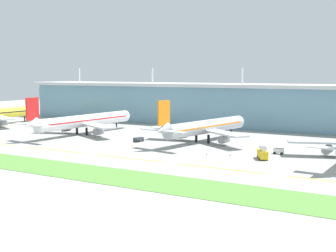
# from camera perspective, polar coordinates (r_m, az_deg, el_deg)

# --- Properties ---
(ground_plane) EXTENTS (600.00, 600.00, 0.00)m
(ground_plane) POSITION_cam_1_polar(r_m,az_deg,el_deg) (155.25, -3.62, -4.04)
(ground_plane) COLOR gray
(terminal_building) EXTENTS (288.00, 34.00, 32.26)m
(terminal_building) POSITION_cam_1_polar(r_m,az_deg,el_deg) (248.35, 9.80, 2.65)
(terminal_building) COLOR #6693A8
(terminal_building) RESTS_ON ground
(airliner_near_middle) EXTENTS (48.62, 69.06, 18.90)m
(airliner_near_middle) POSITION_cam_1_polar(r_m,az_deg,el_deg) (216.80, -10.67, 0.63)
(airliner_near_middle) COLOR white
(airliner_near_middle) RESTS_ON ground
(airliner_center) EXTENTS (47.89, 61.37, 18.90)m
(airliner_center) POSITION_cam_1_polar(r_m,az_deg,el_deg) (189.33, 4.66, -0.14)
(airliner_center) COLOR #ADB2BC
(airliner_center) RESTS_ON ground
(taxiway_stripe_mid_west) EXTENTS (28.00, 0.70, 0.04)m
(taxiway_stripe_mid_west) POSITION_cam_1_polar(r_m,az_deg,el_deg) (175.82, -14.32, -2.97)
(taxiway_stripe_mid_west) COLOR yellow
(taxiway_stripe_mid_west) RESTS_ON ground
(taxiway_stripe_centre) EXTENTS (28.00, 0.70, 0.04)m
(taxiway_stripe_centre) POSITION_cam_1_polar(r_m,az_deg,el_deg) (154.52, -5.15, -4.10)
(taxiway_stripe_centre) COLOR yellow
(taxiway_stripe_centre) RESTS_ON ground
(taxiway_stripe_mid_east) EXTENTS (28.00, 0.70, 0.04)m
(taxiway_stripe_mid_east) POSITION_cam_1_polar(r_m,az_deg,el_deg) (138.38, 6.57, -5.39)
(taxiway_stripe_mid_east) COLOR yellow
(taxiway_stripe_mid_east) RESTS_ON ground
(grass_verge) EXTENTS (300.00, 18.00, 0.10)m
(grass_verge) POSITION_cam_1_polar(r_m,az_deg,el_deg) (133.62, -10.09, -5.87)
(grass_verge) COLOR #518438
(grass_verge) RESTS_ON ground
(fuel_truck) EXTENTS (5.70, 7.57, 4.95)m
(fuel_truck) POSITION_cam_1_polar(r_m,az_deg,el_deg) (155.19, 11.95, -3.33)
(fuel_truck) COLOR gold
(fuel_truck) RESTS_ON ground
(pushback_tug) EXTENTS (3.09, 4.72, 1.85)m
(pushback_tug) POSITION_cam_1_polar(r_m,az_deg,el_deg) (191.18, -3.77, -1.68)
(pushback_tug) COLOR #333842
(pushback_tug) RESTS_ON ground
(baggage_cart) EXTENTS (3.69, 2.14, 2.48)m
(baggage_cart) POSITION_cam_1_polar(r_m,az_deg,el_deg) (166.52, 13.90, -3.05)
(baggage_cart) COLOR silver
(baggage_cart) RESTS_ON ground
(safety_cone_left_wingtip) EXTENTS (0.56, 0.56, 0.70)m
(safety_cone_left_wingtip) POSITION_cam_1_polar(r_m,az_deg,el_deg) (179.99, -4.59, -2.45)
(safety_cone_left_wingtip) COLOR orange
(safety_cone_left_wingtip) RESTS_ON ground
(safety_cone_nose_front) EXTENTS (0.56, 0.56, 0.70)m
(safety_cone_nose_front) POSITION_cam_1_polar(r_m,az_deg,el_deg) (160.24, 4.95, -3.59)
(safety_cone_nose_front) COLOR orange
(safety_cone_nose_front) RESTS_ON ground
(safety_cone_right_wingtip) EXTENTS (0.56, 0.56, 0.70)m
(safety_cone_right_wingtip) POSITION_cam_1_polar(r_m,az_deg,el_deg) (160.14, 7.91, -3.64)
(safety_cone_right_wingtip) COLOR orange
(safety_cone_right_wingtip) RESTS_ON ground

